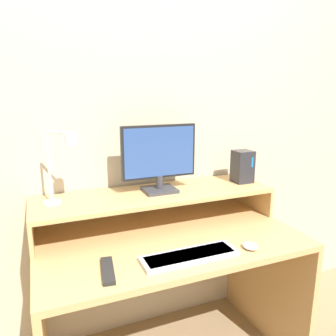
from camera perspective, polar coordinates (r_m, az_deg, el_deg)
wall_back at (r=1.89m, az=-4.55°, el=7.06°), size 6.00×0.05×2.50m
desk at (r=1.76m, az=0.14°, el=-18.10°), size 1.27×0.73×0.75m
monitor_shelf at (r=1.76m, az=-2.16°, el=-5.07°), size 1.27×0.37×0.17m
monitor at (r=1.73m, az=-1.55°, el=1.95°), size 0.41×0.15×0.36m
desk_lamp at (r=1.58m, az=-18.10°, el=1.16°), size 0.17×0.17×0.35m
router_dock at (r=1.98m, az=12.84°, el=0.27°), size 0.11×0.10×0.19m
keyboard at (r=1.46m, az=3.64°, el=-15.03°), size 0.43×0.13×0.02m
mouse at (r=1.58m, az=14.12°, el=-13.03°), size 0.07×0.08×0.03m
remote_control at (r=1.38m, az=-10.45°, el=-17.14°), size 0.08×0.20×0.02m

